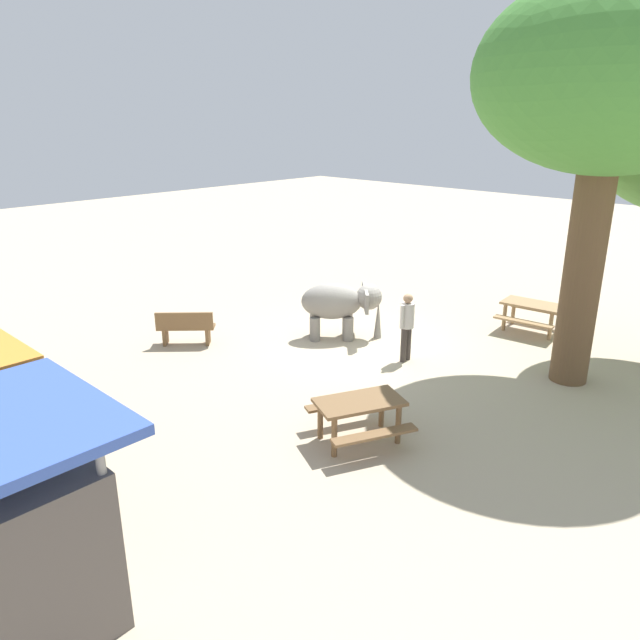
{
  "coord_description": "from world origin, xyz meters",
  "views": [
    {
      "loc": [
        -8.87,
        10.9,
        5.46
      ],
      "look_at": [
        0.44,
        1.12,
        0.8
      ],
      "focal_mm": 33.77,
      "sensor_mm": 36.0,
      "label": 1
    }
  ],
  "objects_px": {
    "wooden_bench": "(186,327)",
    "picnic_table_near": "(532,310)",
    "shade_tree_main": "(611,80)",
    "person_handler": "(407,322)",
    "picnic_table_far": "(359,410)",
    "elephant": "(340,304)"
  },
  "relations": [
    {
      "from": "elephant",
      "to": "shade_tree_main",
      "type": "distance_m",
      "value": 7.5
    },
    {
      "from": "elephant",
      "to": "picnic_table_near",
      "type": "relative_size",
      "value": 1.18
    },
    {
      "from": "elephant",
      "to": "person_handler",
      "type": "relative_size",
      "value": 1.2
    },
    {
      "from": "person_handler",
      "to": "picnic_table_far",
      "type": "bearing_deg",
      "value": 111.98
    },
    {
      "from": "picnic_table_near",
      "to": "picnic_table_far",
      "type": "bearing_deg",
      "value": 86.52
    },
    {
      "from": "wooden_bench",
      "to": "picnic_table_near",
      "type": "bearing_deg",
      "value": 4.47
    },
    {
      "from": "shade_tree_main",
      "to": "person_handler",
      "type": "bearing_deg",
      "value": 26.22
    },
    {
      "from": "shade_tree_main",
      "to": "picnic_table_near",
      "type": "bearing_deg",
      "value": -49.88
    },
    {
      "from": "elephant",
      "to": "picnic_table_near",
      "type": "bearing_deg",
      "value": 5.08
    },
    {
      "from": "shade_tree_main",
      "to": "picnic_table_far",
      "type": "relative_size",
      "value": 4.02
    },
    {
      "from": "shade_tree_main",
      "to": "wooden_bench",
      "type": "bearing_deg",
      "value": 30.28
    },
    {
      "from": "person_handler",
      "to": "wooden_bench",
      "type": "bearing_deg",
      "value": 31.15
    },
    {
      "from": "person_handler",
      "to": "picnic_table_far",
      "type": "xyz_separation_m",
      "value": [
        -1.55,
        3.52,
        -0.36
      ]
    },
    {
      "from": "elephant",
      "to": "wooden_bench",
      "type": "relative_size",
      "value": 1.52
    },
    {
      "from": "elephant",
      "to": "picnic_table_far",
      "type": "xyz_separation_m",
      "value": [
        -3.66,
        3.6,
        -0.33
      ]
    },
    {
      "from": "elephant",
      "to": "person_handler",
      "type": "xyz_separation_m",
      "value": [
        -2.11,
        0.08,
        0.03
      ]
    },
    {
      "from": "picnic_table_near",
      "to": "picnic_table_far",
      "type": "height_order",
      "value": "same"
    },
    {
      "from": "person_handler",
      "to": "picnic_table_near",
      "type": "relative_size",
      "value": 0.98
    },
    {
      "from": "shade_tree_main",
      "to": "picnic_table_far",
      "type": "height_order",
      "value": "shade_tree_main"
    },
    {
      "from": "person_handler",
      "to": "picnic_table_far",
      "type": "height_order",
      "value": "person_handler"
    },
    {
      "from": "shade_tree_main",
      "to": "picnic_table_near",
      "type": "height_order",
      "value": "shade_tree_main"
    },
    {
      "from": "elephant",
      "to": "shade_tree_main",
      "type": "height_order",
      "value": "shade_tree_main"
    }
  ]
}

